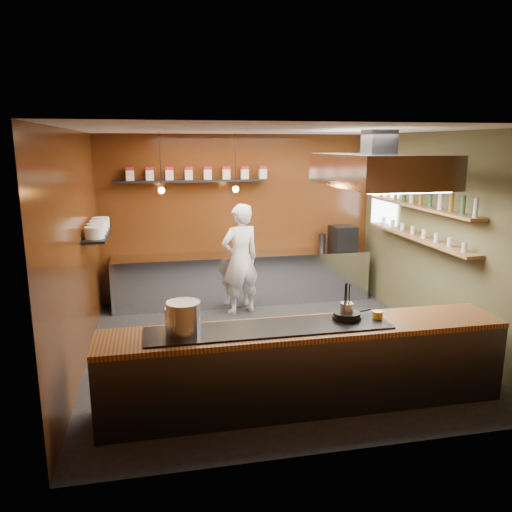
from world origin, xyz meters
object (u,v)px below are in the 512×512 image
object	(u,v)px
extractor_hood	(378,169)
espresso_machine	(343,237)
stockpot_large	(184,318)
chef	(240,259)
stockpot_small	(180,321)

from	to	relation	value
extractor_hood	espresso_machine	bearing A→B (deg)	76.78
stockpot_large	espresso_machine	distance (m)	5.01
espresso_machine	stockpot_large	bearing A→B (deg)	-134.47
extractor_hood	chef	distance (m)	2.92
extractor_hood	espresso_machine	size ratio (longest dim) A/B	4.66
extractor_hood	stockpot_large	world-z (taller)	extractor_hood
stockpot_large	espresso_machine	size ratio (longest dim) A/B	0.80
stockpot_large	chef	bearing A→B (deg)	70.30
chef	espresso_machine	bearing A→B (deg)	178.48
stockpot_small	chef	xyz separation A→B (m)	(1.18, 3.20, -0.14)
stockpot_small	chef	size ratio (longest dim) A/B	0.16
stockpot_small	chef	bearing A→B (deg)	69.74
espresso_machine	extractor_hood	bearing A→B (deg)	-107.80
espresso_machine	chef	size ratio (longest dim) A/B	0.23
stockpot_large	stockpot_small	xyz separation A→B (m)	(-0.04, -0.00, -0.03)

